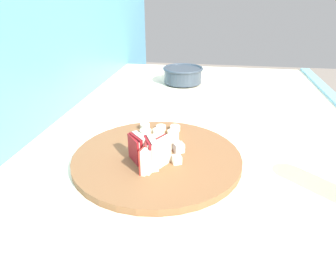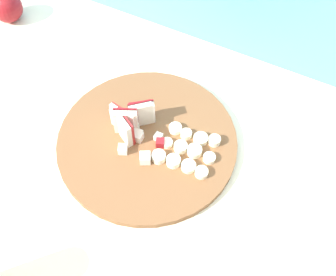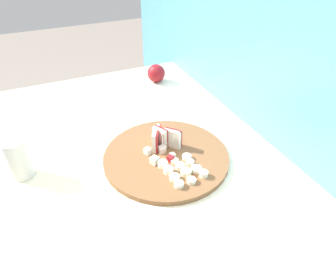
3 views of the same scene
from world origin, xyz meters
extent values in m
cube|color=#4C8EB2|center=(0.00, 0.45, 0.76)|extent=(2.40, 0.04, 1.52)
cylinder|color=brown|center=(-0.12, 0.11, 0.94)|extent=(0.36, 0.36, 0.02)
cube|color=#A32323|center=(-0.16, 0.09, 0.98)|extent=(0.04, 0.02, 0.06)
cube|color=beige|center=(-0.16, 0.09, 0.98)|extent=(0.04, 0.03, 0.06)
cube|color=#B22D23|center=(-0.18, 0.11, 0.98)|extent=(0.04, 0.02, 0.05)
cube|color=white|center=(-0.19, 0.11, 0.98)|extent=(0.04, 0.02, 0.05)
cube|color=#B22D23|center=(-0.19, 0.12, 0.98)|extent=(0.05, 0.01, 0.05)
cube|color=#EFE5CC|center=(-0.19, 0.11, 0.98)|extent=(0.05, 0.02, 0.05)
cube|color=#A32323|center=(-0.17, 0.12, 0.98)|extent=(0.04, 0.01, 0.06)
cube|color=white|center=(-0.17, 0.11, 0.98)|extent=(0.04, 0.02, 0.06)
cube|color=maroon|center=(-0.17, 0.11, 0.98)|extent=(0.05, 0.03, 0.06)
cube|color=beige|center=(-0.17, 0.11, 0.98)|extent=(0.05, 0.03, 0.06)
cube|color=maroon|center=(-0.16, 0.15, 0.98)|extent=(0.04, 0.04, 0.05)
cube|color=white|center=(-0.15, 0.14, 0.98)|extent=(0.05, 0.04, 0.05)
cube|color=maroon|center=(-0.16, 0.14, 0.98)|extent=(0.04, 0.04, 0.06)
cube|color=beige|center=(-0.15, 0.14, 0.98)|extent=(0.04, 0.04, 0.06)
cube|color=white|center=(-0.15, 0.06, 0.96)|extent=(0.02, 0.02, 0.02)
cube|color=white|center=(-0.10, 0.12, 0.96)|extent=(0.02, 0.02, 0.01)
cube|color=white|center=(-0.16, 0.12, 0.96)|extent=(0.03, 0.03, 0.02)
cube|color=#EFE5CC|center=(-0.14, 0.10, 0.96)|extent=(0.02, 0.02, 0.02)
cube|color=maroon|center=(-0.09, 0.11, 0.96)|extent=(0.02, 0.02, 0.02)
cube|color=#EFE5CC|center=(-0.14, 0.10, 0.96)|extent=(0.02, 0.02, 0.02)
cube|color=white|center=(-0.10, 0.06, 0.96)|extent=(0.03, 0.03, 0.02)
cylinder|color=white|center=(-0.08, 0.08, 0.96)|extent=(0.03, 0.03, 0.02)
cylinder|color=white|center=(-0.05, 0.08, 0.96)|extent=(0.03, 0.03, 0.02)
cylinder|color=beige|center=(-0.02, 0.09, 0.96)|extent=(0.03, 0.03, 0.01)
cylinder|color=#F4EAC6|center=(0.01, 0.08, 0.96)|extent=(0.03, 0.03, 0.01)
cylinder|color=#F4EAC6|center=(-0.08, 0.11, 0.96)|extent=(0.02, 0.02, 0.01)
cylinder|color=#F4EAC6|center=(-0.05, 0.12, 0.96)|extent=(0.03, 0.03, 0.01)
cylinder|color=beige|center=(-0.03, 0.12, 0.96)|extent=(0.03, 0.03, 0.01)
cylinder|color=#F4EAC6|center=(0.01, 0.12, 0.96)|extent=(0.02, 0.02, 0.01)
cylinder|color=white|center=(-0.08, 0.15, 0.96)|extent=(0.03, 0.03, 0.01)
cylinder|color=beige|center=(-0.06, 0.15, 0.96)|extent=(0.02, 0.02, 0.01)
cylinder|color=#F4EAC6|center=(-0.03, 0.15, 0.96)|extent=(0.03, 0.03, 0.01)
cylinder|color=#F4EAC6|center=(0.00, 0.16, 0.96)|extent=(0.02, 0.02, 0.02)
cylinder|color=beige|center=(-0.22, -0.28, 0.99)|extent=(0.06, 0.06, 0.12)
sphere|color=maroon|center=(-0.61, 0.28, 0.97)|extent=(0.08, 0.08, 0.08)
camera|label=1|loc=(-0.68, -0.01, 1.28)|focal=32.25mm
camera|label=2|loc=(0.12, -0.27, 1.64)|focal=43.59mm
camera|label=3|loc=(0.50, -0.17, 1.51)|focal=32.54mm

